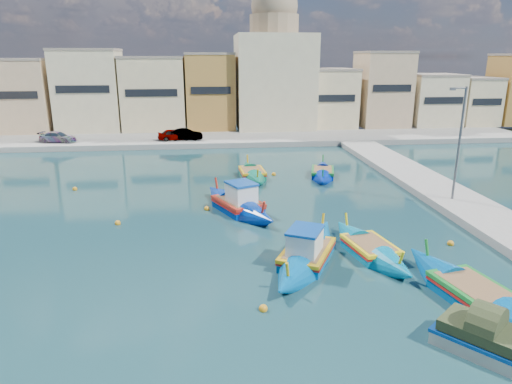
# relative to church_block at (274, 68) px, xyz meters

# --- Properties ---
(ground) EXTENTS (160.00, 160.00, 0.00)m
(ground) POSITION_rel_church_block_xyz_m (-10.00, -40.00, -8.41)
(ground) COLOR #123138
(ground) RESTS_ON ground
(north_quay) EXTENTS (80.00, 8.00, 0.60)m
(north_quay) POSITION_rel_church_block_xyz_m (-10.00, -8.00, -8.11)
(north_quay) COLOR gray
(north_quay) RESTS_ON ground
(north_townhouses) EXTENTS (83.20, 7.87, 10.19)m
(north_townhouses) POSITION_rel_church_block_xyz_m (-3.32, -0.64, -3.41)
(north_townhouses) COLOR beige
(north_townhouses) RESTS_ON ground
(church_block) EXTENTS (10.00, 10.00, 19.10)m
(church_block) POSITION_rel_church_block_xyz_m (0.00, 0.00, 0.00)
(church_block) COLOR beige
(church_block) RESTS_ON ground
(quay_street_lamp) EXTENTS (1.18, 0.16, 8.00)m
(quay_street_lamp) POSITION_rel_church_block_xyz_m (7.44, -34.00, -4.07)
(quay_street_lamp) COLOR #595B60
(quay_street_lamp) RESTS_ON ground
(parked_cars) EXTENTS (18.24, 2.30, 1.29)m
(parked_cars) POSITION_rel_church_block_xyz_m (-16.93, -9.50, -7.19)
(parked_cars) COLOR #4C1919
(parked_cars) RESTS_ON north_quay
(luzzu_turquoise_cabin) EXTENTS (6.01, 9.12, 2.96)m
(luzzu_turquoise_cabin) POSITION_rel_church_block_xyz_m (-4.28, -41.72, -8.05)
(luzzu_turquoise_cabin) COLOR #005EA5
(luzzu_turquoise_cabin) RESTS_ON ground
(luzzu_blue_cabin) EXTENTS (5.68, 8.95, 3.14)m
(luzzu_blue_cabin) POSITION_rel_church_block_xyz_m (-7.13, -33.55, -8.02)
(luzzu_blue_cabin) COLOR #002FA4
(luzzu_blue_cabin) RESTS_ON ground
(luzzu_cyan_mid) EXTENTS (3.58, 7.78, 2.24)m
(luzzu_cyan_mid) POSITION_rel_church_block_xyz_m (0.67, -25.18, -8.17)
(luzzu_cyan_mid) COLOR #0023A4
(luzzu_cyan_mid) RESTS_ON ground
(luzzu_green) EXTENTS (2.37, 7.58, 2.36)m
(luzzu_green) POSITION_rel_church_block_xyz_m (-5.35, -24.86, -8.16)
(luzzu_green) COLOR #0A7254
(luzzu_green) RESTS_ON ground
(luzzu_blue_south) EXTENTS (3.85, 9.45, 2.66)m
(luzzu_blue_south) POSITION_rel_church_block_xyz_m (1.86, -46.34, -8.13)
(luzzu_blue_south) COLOR #00589F
(luzzu_blue_south) RESTS_ON ground
(luzzu_cyan_south) EXTENTS (3.23, 7.75, 2.34)m
(luzzu_cyan_south) POSITION_rel_church_block_xyz_m (-0.85, -41.21, -8.16)
(luzzu_cyan_south) COLOR #0076A1
(luzzu_cyan_south) RESTS_ON ground
(tender_near) EXTENTS (3.38, 3.57, 1.58)m
(tender_near) POSITION_rel_church_block_xyz_m (0.25, -49.48, -7.92)
(tender_near) COLOR beige
(tender_near) RESTS_ON ground
(mooring_buoys) EXTENTS (23.58, 21.93, 0.36)m
(mooring_buoys) POSITION_rel_church_block_xyz_m (-8.27, -34.46, -8.33)
(mooring_buoys) COLOR orange
(mooring_buoys) RESTS_ON ground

